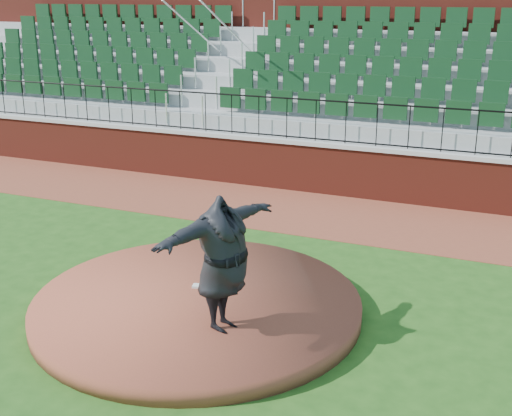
# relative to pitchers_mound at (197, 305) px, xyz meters

# --- Properties ---
(ground) EXTENTS (90.00, 90.00, 0.00)m
(ground) POSITION_rel_pitchers_mound_xyz_m (0.34, 0.04, -0.12)
(ground) COLOR #204C15
(ground) RESTS_ON ground
(warning_track) EXTENTS (34.00, 3.20, 0.01)m
(warning_track) POSITION_rel_pitchers_mound_xyz_m (0.34, 5.44, -0.12)
(warning_track) COLOR brown
(warning_track) RESTS_ON ground
(field_wall) EXTENTS (34.00, 0.35, 1.20)m
(field_wall) POSITION_rel_pitchers_mound_xyz_m (0.34, 7.04, 0.47)
(field_wall) COLOR maroon
(field_wall) RESTS_ON ground
(wall_cap) EXTENTS (34.00, 0.45, 0.10)m
(wall_cap) POSITION_rel_pitchers_mound_xyz_m (0.34, 7.04, 1.12)
(wall_cap) COLOR #B7B7B7
(wall_cap) RESTS_ON field_wall
(wall_railing) EXTENTS (34.00, 0.05, 1.00)m
(wall_railing) POSITION_rel_pitchers_mound_xyz_m (0.34, 7.04, 1.67)
(wall_railing) COLOR black
(wall_railing) RESTS_ON wall_cap
(seating_stands) EXTENTS (34.00, 5.10, 4.60)m
(seating_stands) POSITION_rel_pitchers_mound_xyz_m (0.34, 9.77, 2.18)
(seating_stands) COLOR gray
(seating_stands) RESTS_ON ground
(concourse_wall) EXTENTS (34.00, 0.50, 5.50)m
(concourse_wall) POSITION_rel_pitchers_mound_xyz_m (0.34, 12.57, 2.62)
(concourse_wall) COLOR maroon
(concourse_wall) RESTS_ON ground
(pitchers_mound) EXTENTS (5.10, 5.10, 0.25)m
(pitchers_mound) POSITION_rel_pitchers_mound_xyz_m (0.00, 0.00, 0.00)
(pitchers_mound) COLOR brown
(pitchers_mound) RESTS_ON ground
(pitching_rubber) EXTENTS (0.55, 0.26, 0.04)m
(pitching_rubber) POSITION_rel_pitchers_mound_xyz_m (0.01, 0.39, 0.14)
(pitching_rubber) COLOR silver
(pitching_rubber) RESTS_ON pitchers_mound
(pitcher) EXTENTS (1.22, 2.50, 1.96)m
(pitcher) POSITION_rel_pitchers_mound_xyz_m (0.81, -0.72, 1.11)
(pitcher) COLOR black
(pitcher) RESTS_ON pitchers_mound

